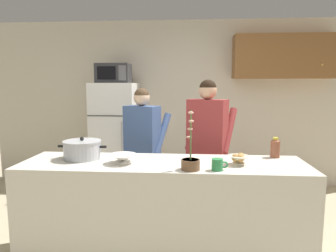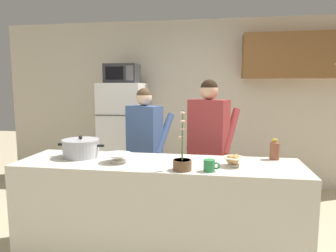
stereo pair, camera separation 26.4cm
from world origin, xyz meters
name	(u,v)px [view 2 (the right image)]	position (x,y,z in m)	size (l,w,h in m)	color
back_wall_unit	(200,98)	(0.23, 2.27, 1.40)	(6.00, 0.48, 2.60)	beige
kitchen_island	(158,211)	(0.00, 0.00, 0.46)	(2.52, 0.68, 0.92)	silver
refrigerator	(124,137)	(-0.89, 1.85, 0.81)	(0.64, 0.68, 1.63)	white
microwave	(122,74)	(-0.89, 1.83, 1.77)	(0.48, 0.37, 0.28)	#2D2D30
person_near_pot	(145,140)	(-0.32, 0.83, 0.97)	(0.58, 0.54, 1.57)	#33384C
person_by_sink	(209,137)	(0.42, 0.71, 1.04)	(0.61, 0.56, 1.66)	#33384C
cooking_pot	(81,148)	(-0.76, 0.07, 1.01)	(0.46, 0.35, 0.21)	#ADAFB5
coffee_mug	(210,166)	(0.46, -0.23, 0.97)	(0.13, 0.09, 0.10)	#2D8C4C
bread_bowl	(233,160)	(0.65, -0.05, 0.97)	(0.18, 0.18, 0.10)	beige
empty_bowl	(118,157)	(-0.35, -0.07, 0.97)	(0.25, 0.25, 0.08)	white
bottle_near_edge	(275,149)	(1.04, 0.26, 1.01)	(0.09, 0.09, 0.19)	brown
potted_orchid	(182,162)	(0.24, -0.23, 0.99)	(0.15, 0.15, 0.48)	brown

